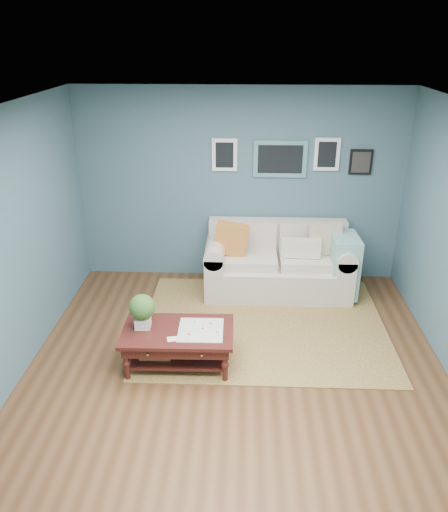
{
  "coord_description": "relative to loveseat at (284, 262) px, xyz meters",
  "views": [
    {
      "loc": [
        0.06,
        -4.21,
        3.32
      ],
      "look_at": [
        -0.16,
        1.0,
        0.97
      ],
      "focal_mm": 35.0,
      "sensor_mm": 36.0,
      "label": 1
    }
  ],
  "objects": [
    {
      "name": "room_shell",
      "position": [
        -0.61,
        -1.97,
        0.94
      ],
      "size": [
        5.0,
        5.02,
        2.7
      ],
      "color": "brown",
      "rests_on": "ground"
    },
    {
      "name": "area_rug",
      "position": [
        -0.3,
        -0.94,
        -0.42
      ],
      "size": [
        2.97,
        2.38,
        0.01
      ],
      "primitive_type": "cube",
      "color": "brown",
      "rests_on": "ground"
    },
    {
      "name": "loveseat",
      "position": [
        0.0,
        0.0,
        0.0
      ],
      "size": [
        2.02,
        0.92,
        1.04
      ],
      "color": "beige",
      "rests_on": "ground"
    },
    {
      "name": "coffee_table",
      "position": [
        -1.3,
        -1.78,
        -0.06
      ],
      "size": [
        1.19,
        0.7,
        0.82
      ],
      "rotation": [
        0.0,
        0.0,
        0.02
      ],
      "color": "#33100F",
      "rests_on": "ground"
    }
  ]
}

